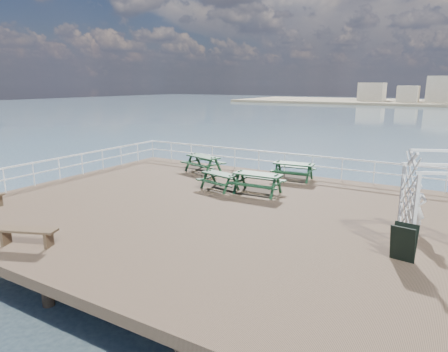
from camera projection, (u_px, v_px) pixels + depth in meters
The scene contains 9 objects.
ground at pixel (214, 211), 15.04m from camera, with size 18.00×14.00×0.30m, color brown.
railing at pixel (245, 172), 16.99m from camera, with size 17.77×13.76×1.10m.
picnic_table_a at pixel (203, 160), 21.03m from camera, with size 2.31×2.06×0.95m.
picnic_table_b at pixel (294, 168), 19.28m from camera, with size 2.01×1.68×0.92m.
picnic_table_c at pixel (258, 179), 16.84m from camera, with size 2.06×1.69×0.98m.
picnic_table_d at pixel (220, 178), 17.52m from camera, with size 1.95×1.71×0.82m.
flat_bench_far at pixel (26, 233), 11.41m from camera, with size 1.81×1.07×0.51m.
sandwich_board at pixel (403, 243), 10.42m from camera, with size 0.66×0.53×1.01m.
person at pixel (415, 208), 12.32m from camera, with size 0.59×0.39×1.62m, color silver.
Camera 1 is at (7.63, -12.15, 4.57)m, focal length 32.00 mm.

